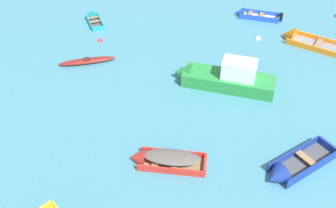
% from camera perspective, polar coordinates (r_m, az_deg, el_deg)
% --- Properties ---
extents(rowboat_blue_outer_left, '(3.76, 2.04, 0.99)m').
position_cam_1_polar(rowboat_blue_outer_left, '(33.21, 11.72, 12.52)').
color(rowboat_blue_outer_left, beige).
rests_on(rowboat_blue_outer_left, ground_plane).
extents(rowboat_turquoise_back_row_left, '(1.77, 2.86, 0.87)m').
position_cam_1_polar(rowboat_turquoise_back_row_left, '(32.67, -10.79, 12.10)').
color(rowboat_turquoise_back_row_left, '#4C4C51').
rests_on(rowboat_turquoise_back_row_left, ground_plane).
extents(rowboat_deep_blue_center, '(4.19, 3.26, 1.18)m').
position_cam_1_polar(rowboat_deep_blue_center, '(20.29, 17.06, -9.09)').
color(rowboat_deep_blue_center, '#4C4C51').
rests_on(rowboat_deep_blue_center, ground_plane).
extents(motor_launch_green_midfield_right, '(6.48, 3.35, 2.24)m').
position_cam_1_polar(motor_launch_green_midfield_right, '(24.64, 7.86, 3.87)').
color(motor_launch_green_midfield_right, '#288C3D').
rests_on(motor_launch_green_midfield_right, ground_plane).
extents(rowboat_orange_near_camera, '(4.58, 3.76, 1.50)m').
position_cam_1_polar(rowboat_orange_near_camera, '(30.71, 18.25, 8.93)').
color(rowboat_orange_near_camera, gray).
rests_on(rowboat_orange_near_camera, ground_plane).
extents(rowboat_red_cluster_outer, '(3.95, 1.80, 1.17)m').
position_cam_1_polar(rowboat_red_cluster_outer, '(19.79, -1.22, -7.92)').
color(rowboat_red_cluster_outer, '#99754C').
rests_on(rowboat_red_cluster_outer, ground_plane).
extents(kayak_maroon_near_left, '(3.84, 1.36, 0.36)m').
position_cam_1_polar(kayak_maroon_near_left, '(27.31, -11.60, 6.11)').
color(kayak_maroon_near_left, maroon).
rests_on(kayak_maroon_near_left, ground_plane).
extents(mooring_buoy_far_field, '(0.44, 0.44, 0.44)m').
position_cam_1_polar(mooring_buoy_far_field, '(30.32, 12.83, 9.17)').
color(mooring_buoy_far_field, silver).
rests_on(mooring_buoy_far_field, ground_plane).
extents(mooring_buoy_trailing, '(0.39, 0.39, 0.39)m').
position_cam_1_polar(mooring_buoy_trailing, '(29.74, -9.74, 8.97)').
color(mooring_buoy_trailing, red).
rests_on(mooring_buoy_trailing, ground_plane).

